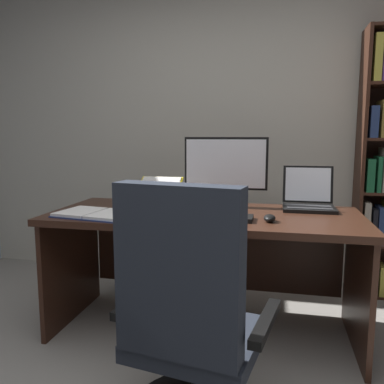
{
  "coord_description": "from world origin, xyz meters",
  "views": [
    {
      "loc": [
        0.39,
        -1.23,
        1.23
      ],
      "look_at": [
        -0.09,
        1.03,
        0.89
      ],
      "focal_mm": 36.8,
      "sensor_mm": 36.0,
      "label": 1
    }
  ],
  "objects_px": {
    "laptop": "(308,200)",
    "desk": "(207,241)",
    "office_chair": "(190,334)",
    "monitor": "(226,170)",
    "reading_stand_with_book": "(158,190)",
    "computer_mouse": "(270,218)",
    "keyboard": "(215,217)",
    "notepad": "(170,208)",
    "open_binder": "(96,214)",
    "pen": "(173,207)"
  },
  "relations": [
    {
      "from": "open_binder",
      "to": "computer_mouse",
      "type": "bearing_deg",
      "value": 11.87
    },
    {
      "from": "monitor",
      "to": "computer_mouse",
      "type": "height_order",
      "value": "monitor"
    },
    {
      "from": "office_chair",
      "to": "reading_stand_with_book",
      "type": "distance_m",
      "value": 1.38
    },
    {
      "from": "open_binder",
      "to": "pen",
      "type": "relative_size",
      "value": 3.47
    },
    {
      "from": "monitor",
      "to": "keyboard",
      "type": "height_order",
      "value": "monitor"
    },
    {
      "from": "computer_mouse",
      "to": "monitor",
      "type": "bearing_deg",
      "value": 124.32
    },
    {
      "from": "computer_mouse",
      "to": "notepad",
      "type": "height_order",
      "value": "computer_mouse"
    },
    {
      "from": "monitor",
      "to": "reading_stand_with_book",
      "type": "relative_size",
      "value": 1.78
    },
    {
      "from": "office_chair",
      "to": "laptop",
      "type": "distance_m",
      "value": 1.33
    },
    {
      "from": "keyboard",
      "to": "reading_stand_with_book",
      "type": "distance_m",
      "value": 0.71
    },
    {
      "from": "keyboard",
      "to": "pen",
      "type": "relative_size",
      "value": 3.0
    },
    {
      "from": "office_chair",
      "to": "laptop",
      "type": "height_order",
      "value": "office_chair"
    },
    {
      "from": "computer_mouse",
      "to": "open_binder",
      "type": "distance_m",
      "value": 1.0
    },
    {
      "from": "office_chair",
      "to": "keyboard",
      "type": "bearing_deg",
      "value": 101.29
    },
    {
      "from": "keyboard",
      "to": "notepad",
      "type": "relative_size",
      "value": 2.0
    },
    {
      "from": "reading_stand_with_book",
      "to": "notepad",
      "type": "bearing_deg",
      "value": -59.79
    },
    {
      "from": "keyboard",
      "to": "pen",
      "type": "xyz_separation_m",
      "value": [
        -0.31,
        0.24,
        0.0
      ]
    },
    {
      "from": "laptop",
      "to": "computer_mouse",
      "type": "relative_size",
      "value": 3.09
    },
    {
      "from": "laptop",
      "to": "pen",
      "type": "bearing_deg",
      "value": -166.25
    },
    {
      "from": "desk",
      "to": "office_chair",
      "type": "distance_m",
      "value": 0.98
    },
    {
      "from": "monitor",
      "to": "computer_mouse",
      "type": "bearing_deg",
      "value": -55.68
    },
    {
      "from": "desk",
      "to": "computer_mouse",
      "type": "height_order",
      "value": "computer_mouse"
    },
    {
      "from": "office_chair",
      "to": "laptop",
      "type": "xyz_separation_m",
      "value": [
        0.52,
        1.17,
        0.37
      ]
    },
    {
      "from": "open_binder",
      "to": "notepad",
      "type": "relative_size",
      "value": 2.31
    },
    {
      "from": "keyboard",
      "to": "notepad",
      "type": "distance_m",
      "value": 0.41
    },
    {
      "from": "computer_mouse",
      "to": "pen",
      "type": "relative_size",
      "value": 0.74
    },
    {
      "from": "computer_mouse",
      "to": "pen",
      "type": "height_order",
      "value": "computer_mouse"
    },
    {
      "from": "laptop",
      "to": "notepad",
      "type": "bearing_deg",
      "value": -166.56
    },
    {
      "from": "pen",
      "to": "reading_stand_with_book",
      "type": "bearing_deg",
      "value": 123.27
    },
    {
      "from": "keyboard",
      "to": "open_binder",
      "type": "height_order",
      "value": "same"
    },
    {
      "from": "notepad",
      "to": "pen",
      "type": "relative_size",
      "value": 1.5
    },
    {
      "from": "keyboard",
      "to": "office_chair",
      "type": "bearing_deg",
      "value": -88.94
    },
    {
      "from": "monitor",
      "to": "keyboard",
      "type": "distance_m",
      "value": 0.49
    },
    {
      "from": "monitor",
      "to": "reading_stand_with_book",
      "type": "distance_m",
      "value": 0.52
    },
    {
      "from": "desk",
      "to": "keyboard",
      "type": "bearing_deg",
      "value": -69.9
    },
    {
      "from": "reading_stand_with_book",
      "to": "pen",
      "type": "xyz_separation_m",
      "value": [
        0.18,
        -0.27,
        -0.07
      ]
    },
    {
      "from": "laptop",
      "to": "desk",
      "type": "bearing_deg",
      "value": -162.62
    },
    {
      "from": "desk",
      "to": "reading_stand_with_book",
      "type": "xyz_separation_m",
      "value": [
        -0.4,
        0.26,
        0.28
      ]
    },
    {
      "from": "office_chair",
      "to": "laptop",
      "type": "bearing_deg",
      "value": 76.08
    },
    {
      "from": "monitor",
      "to": "notepad",
      "type": "xyz_separation_m",
      "value": [
        -0.33,
        -0.2,
        -0.23
      ]
    },
    {
      "from": "laptop",
      "to": "reading_stand_with_book",
      "type": "distance_m",
      "value": 1.03
    },
    {
      "from": "laptop",
      "to": "pen",
      "type": "xyz_separation_m",
      "value": [
        -0.85,
        -0.21,
        -0.04
      ]
    },
    {
      "from": "monitor",
      "to": "laptop",
      "type": "distance_m",
      "value": 0.57
    },
    {
      "from": "office_chair",
      "to": "open_binder",
      "type": "xyz_separation_m",
      "value": [
        -0.71,
        0.67,
        0.32
      ]
    },
    {
      "from": "keyboard",
      "to": "pen",
      "type": "height_order",
      "value": "keyboard"
    },
    {
      "from": "desk",
      "to": "monitor",
      "type": "xyz_separation_m",
      "value": [
        0.09,
        0.19,
        0.44
      ]
    },
    {
      "from": "computer_mouse",
      "to": "desk",
      "type": "bearing_deg",
      "value": 147.36
    },
    {
      "from": "laptop",
      "to": "pen",
      "type": "relative_size",
      "value": 2.29
    },
    {
      "from": "keyboard",
      "to": "pen",
      "type": "bearing_deg",
      "value": 142.29
    },
    {
      "from": "monitor",
      "to": "notepad",
      "type": "relative_size",
      "value": 2.62
    }
  ]
}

